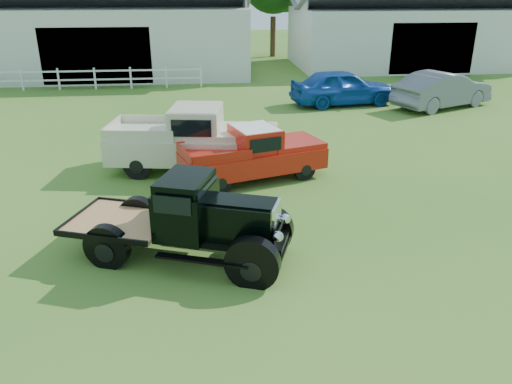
{
  "coord_description": "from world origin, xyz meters",
  "views": [
    {
      "loc": [
        -0.94,
        -9.44,
        5.49
      ],
      "look_at": [
        0.2,
        1.2,
        1.05
      ],
      "focal_mm": 35.0,
      "sensor_mm": 36.0,
      "label": 1
    }
  ],
  "objects_px": {
    "vintage_flatbed": "(183,218)",
    "misc_car_grey": "(443,90)",
    "misc_car_blue": "(343,87)",
    "red_pickup": "(253,153)",
    "white_pickup": "(194,140)"
  },
  "relations": [
    {
      "from": "red_pickup",
      "to": "white_pickup",
      "type": "height_order",
      "value": "white_pickup"
    },
    {
      "from": "vintage_flatbed",
      "to": "misc_car_grey",
      "type": "distance_m",
      "value": 17.86
    },
    {
      "from": "vintage_flatbed",
      "to": "red_pickup",
      "type": "bearing_deg",
      "value": 86.54
    },
    {
      "from": "misc_car_blue",
      "to": "misc_car_grey",
      "type": "relative_size",
      "value": 0.98
    },
    {
      "from": "vintage_flatbed",
      "to": "misc_car_grey",
      "type": "relative_size",
      "value": 0.91
    },
    {
      "from": "vintage_flatbed",
      "to": "misc_car_blue",
      "type": "height_order",
      "value": "vintage_flatbed"
    },
    {
      "from": "misc_car_grey",
      "to": "white_pickup",
      "type": "bearing_deg",
      "value": 98.26
    },
    {
      "from": "red_pickup",
      "to": "misc_car_blue",
      "type": "xyz_separation_m",
      "value": [
        5.44,
        9.79,
        0.05
      ]
    },
    {
      "from": "misc_car_blue",
      "to": "misc_car_grey",
      "type": "height_order",
      "value": "misc_car_blue"
    },
    {
      "from": "red_pickup",
      "to": "misc_car_blue",
      "type": "relative_size",
      "value": 0.88
    },
    {
      "from": "misc_car_blue",
      "to": "white_pickup",
      "type": "bearing_deg",
      "value": 132.54
    },
    {
      "from": "misc_car_blue",
      "to": "misc_car_grey",
      "type": "distance_m",
      "value": 4.75
    },
    {
      "from": "white_pickup",
      "to": "vintage_flatbed",
      "type": "bearing_deg",
      "value": -82.94
    },
    {
      "from": "misc_car_blue",
      "to": "vintage_flatbed",
      "type": "bearing_deg",
      "value": 144.73
    },
    {
      "from": "white_pickup",
      "to": "misc_car_grey",
      "type": "xyz_separation_m",
      "value": [
        11.81,
        7.63,
        -0.15
      ]
    }
  ]
}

